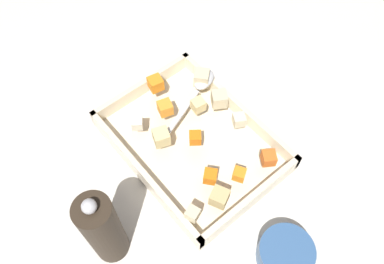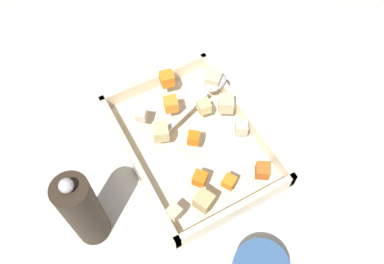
{
  "view_description": "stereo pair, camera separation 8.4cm",
  "coord_description": "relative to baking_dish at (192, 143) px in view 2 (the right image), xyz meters",
  "views": [
    {
      "loc": [
        0.34,
        -0.26,
        0.78
      ],
      "look_at": [
        0.01,
        0.02,
        0.06
      ],
      "focal_mm": 37.46,
      "sensor_mm": 36.0,
      "label": 1
    },
    {
      "loc": [
        0.39,
        -0.19,
        0.78
      ],
      "look_at": [
        0.01,
        0.02,
        0.06
      ],
      "focal_mm": 37.46,
      "sensor_mm": 36.0,
      "label": 2
    }
  ],
  "objects": [
    {
      "name": "potato_chunk_near_spoon",
      "position": [
        -0.09,
        0.11,
        0.05
      ],
      "size": [
        0.05,
        0.05,
        0.03
      ],
      "primitive_type": "cube",
      "rotation": [
        0.0,
        0.0,
        2.3
      ],
      "color": "beige",
      "rests_on": "baking_dish"
    },
    {
      "name": "carrot_chunk_far_left",
      "position": [
        0.1,
        -0.04,
        0.05
      ],
      "size": [
        0.04,
        0.04,
        0.03
      ],
      "primitive_type": "cube",
      "rotation": [
        0.0,
        0.0,
        0.7
      ],
      "color": "orange",
      "rests_on": "baking_dish"
    },
    {
      "name": "ground_plane",
      "position": [
        -0.01,
        -0.02,
        -0.01
      ],
      "size": [
        4.0,
        4.0,
        0.0
      ],
      "primitive_type": "plane",
      "color": "beige"
    },
    {
      "name": "serving_spoon",
      "position": [
        -0.09,
        0.1,
        0.05
      ],
      "size": [
        0.09,
        0.2,
        0.02
      ],
      "rotation": [
        0.0,
        0.0,
        5.06
      ],
      "color": "silver",
      "rests_on": "baking_dish"
    },
    {
      "name": "carrot_chunk_corner_nw",
      "position": [
        0.02,
        -0.0,
        0.05
      ],
      "size": [
        0.03,
        0.03,
        0.02
      ],
      "primitive_type": "cube",
      "rotation": [
        0.0,
        0.0,
        2.49
      ],
      "color": "orange",
      "rests_on": "baking_dish"
    },
    {
      "name": "potato_chunk_mid_left",
      "position": [
        0.04,
        0.1,
        0.05
      ],
      "size": [
        0.03,
        0.03,
        0.03
      ],
      "primitive_type": "cube",
      "rotation": [
        0.0,
        0.0,
        4.21
      ],
      "color": "beige",
      "rests_on": "baking_dish"
    },
    {
      "name": "potato_chunk_mid_right",
      "position": [
        -0.04,
        0.05,
        0.05
      ],
      "size": [
        0.03,
        0.03,
        0.03
      ],
      "primitive_type": "cube",
      "rotation": [
        0.0,
        0.0,
        1.43
      ],
      "color": "#E0CC89",
      "rests_on": "baking_dish"
    },
    {
      "name": "carrot_chunk_center",
      "position": [
        -0.15,
        0.02,
        0.05
      ],
      "size": [
        0.04,
        0.04,
        0.03
      ],
      "primitive_type": "cube",
      "rotation": [
        0.0,
        0.0,
        4.51
      ],
      "color": "orange",
      "rests_on": "baking_dish"
    },
    {
      "name": "carrot_chunk_under_handle",
      "position": [
        0.13,
        0.01,
        0.05
      ],
      "size": [
        0.03,
        0.03,
        0.02
      ],
      "primitive_type": "cube",
      "rotation": [
        0.0,
        0.0,
        0.53
      ],
      "color": "orange",
      "rests_on": "baking_dish"
    },
    {
      "name": "potato_chunk_heap_top",
      "position": [
        0.15,
        -0.06,
        0.05
      ],
      "size": [
        0.04,
        0.04,
        0.03
      ],
      "primitive_type": "cube",
      "rotation": [
        0.0,
        0.0,
        3.58
      ],
      "color": "tan",
      "rests_on": "baking_dish"
    },
    {
      "name": "potato_chunk_corner_se",
      "position": [
        -0.03,
        -0.06,
        0.05
      ],
      "size": [
        0.04,
        0.04,
        0.03
      ],
      "primitive_type": "cube",
      "rotation": [
        0.0,
        0.0,
        2.79
      ],
      "color": "#E0CC89",
      "rests_on": "baking_dish"
    },
    {
      "name": "parsnip_chunk_rim_edge",
      "position": [
        -0.09,
        -0.08,
        0.05
      ],
      "size": [
        0.03,
        0.03,
        0.02
      ],
      "primitive_type": "cube",
      "rotation": [
        0.0,
        0.0,
        4.06
      ],
      "color": "silver",
      "rests_on": "baking_dish"
    },
    {
      "name": "baking_dish",
      "position": [
        0.0,
        0.0,
        0.0
      ],
      "size": [
        0.37,
        0.27,
        0.05
      ],
      "color": "beige",
      "rests_on": "ground_plane"
    },
    {
      "name": "potato_chunk_near_right",
      "position": [
        0.14,
        -0.11,
        0.05
      ],
      "size": [
        0.03,
        0.03,
        0.02
      ],
      "primitive_type": "cube",
      "rotation": [
        0.0,
        0.0,
        5.06
      ],
      "color": "beige",
      "rests_on": "baking_dish"
    },
    {
      "name": "pepper_mill",
      "position": [
        0.07,
        -0.26,
        0.09
      ],
      "size": [
        0.06,
        0.06,
        0.22
      ],
      "color": "#2D2319",
      "rests_on": "ground_plane"
    },
    {
      "name": "carrot_chunk_front_center",
      "position": [
        -0.08,
        -0.01,
        0.05
      ],
      "size": [
        0.04,
        0.04,
        0.03
      ],
      "primitive_type": "cube",
      "rotation": [
        0.0,
        0.0,
        4.42
      ],
      "color": "orange",
      "rests_on": "baking_dish"
    },
    {
      "name": "potato_chunk_corner_sw",
      "position": [
        -0.02,
        0.1,
        0.05
      ],
      "size": [
        0.04,
        0.04,
        0.03
      ],
      "primitive_type": "cube",
      "rotation": [
        0.0,
        0.0,
        4.16
      ],
      "color": "beige",
      "rests_on": "baking_dish"
    },
    {
      "name": "carrot_chunk_near_left",
      "position": [
        0.15,
        0.08,
        0.05
      ],
      "size": [
        0.04,
        0.04,
        0.03
      ],
      "primitive_type": "cube",
      "rotation": [
        0.0,
        0.0,
        1.0
      ],
      "color": "orange",
      "rests_on": "baking_dish"
    }
  ]
}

